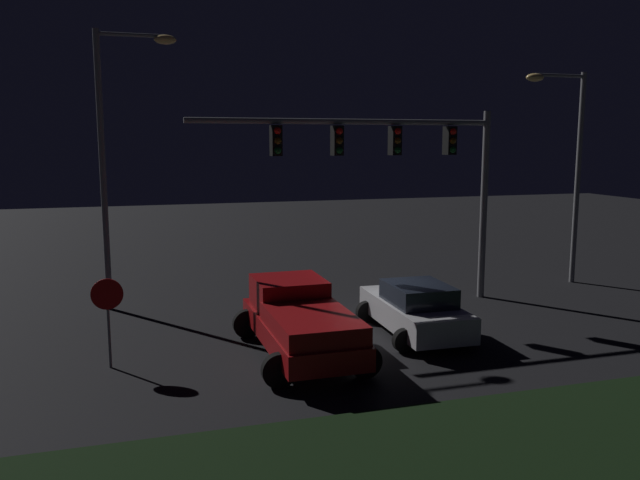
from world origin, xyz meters
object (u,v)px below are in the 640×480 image
Objects in this scene: street_lamp_right at (568,152)px; traffic_signal_gantry at (396,155)px; pickup_truck at (299,316)px; stop_sign at (108,306)px; car_sedan at (415,309)px; street_lamp_left at (117,139)px.

traffic_signal_gantry is at bearing -171.49° from street_lamp_right.
stop_sign reaches higher than pickup_truck.
stop_sign is at bearing -157.27° from traffic_signal_gantry.
street_lamp_right is at bearing -60.01° from car_sedan.
traffic_signal_gantry is (4.43, 4.11, 4.03)m from pickup_truck.
pickup_truck is at bearing 102.42° from car_sedan.
car_sedan is at bearing -103.18° from traffic_signal_gantry.
street_lamp_left is at bearing 86.78° from stop_sign.
street_lamp_right is (11.99, 5.25, 4.07)m from pickup_truck.
stop_sign is (-4.68, 0.30, 0.56)m from pickup_truck.
street_lamp_left is 1.11× the size of street_lamp_right.
street_lamp_left is at bearing 166.88° from traffic_signal_gantry.
traffic_signal_gantry is 7.64m from street_lamp_right.
street_lamp_left reaches higher than traffic_signal_gantry.
pickup_truck is 3.71m from car_sedan.
traffic_signal_gantry is 1.15× the size of street_lamp_left.
street_lamp_left is at bearing 57.10° from car_sedan.
car_sedan is at bearing -151.47° from street_lamp_right.
car_sedan is 0.43× the size of traffic_signal_gantry.
street_lamp_right is (8.36, 4.54, 4.33)m from car_sedan.
street_lamp_right is at bearing 16.53° from stop_sign.
traffic_signal_gantry is at bearing -13.12° from street_lamp_left.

